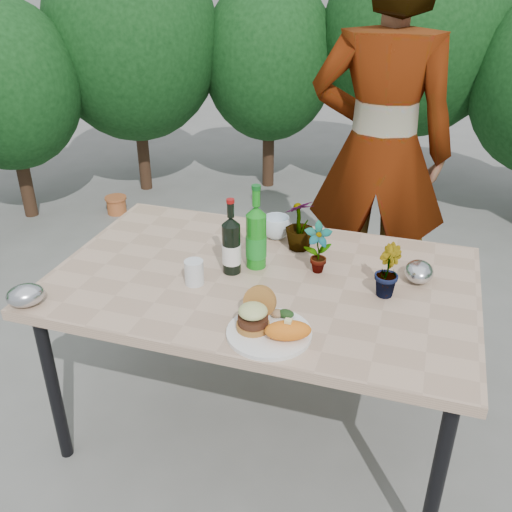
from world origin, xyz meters
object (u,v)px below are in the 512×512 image
(patio_table, at_px, (262,289))
(dinner_plate, at_px, (269,333))
(person, at_px, (380,152))
(wine_bottle, at_px, (231,246))

(patio_table, relative_size, dinner_plate, 5.71)
(patio_table, height_order, person, person)
(wine_bottle, height_order, person, person)
(dinner_plate, relative_size, person, 0.14)
(dinner_plate, distance_m, wine_bottle, 0.45)
(person, bearing_deg, patio_table, 69.33)
(dinner_plate, xyz_separation_m, person, (0.18, 1.33, 0.22))
(dinner_plate, height_order, wine_bottle, wine_bottle)
(patio_table, height_order, wine_bottle, wine_bottle)
(dinner_plate, bearing_deg, patio_table, 110.37)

